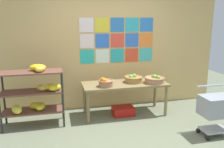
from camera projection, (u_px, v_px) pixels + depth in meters
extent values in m
plane|color=#6D745B|center=(129.00, 142.00, 3.78)|extent=(9.30, 9.30, 0.00)
cube|color=tan|center=(107.00, 43.00, 5.05)|extent=(5.04, 0.06, 2.82)
cube|color=silver|center=(86.00, 25.00, 4.84)|extent=(0.29, 0.01, 0.29)
cube|color=yellow|center=(102.00, 25.00, 4.91)|extent=(0.29, 0.01, 0.29)
cube|color=#2C6FB9|center=(117.00, 25.00, 4.99)|extent=(0.29, 0.01, 0.29)
cube|color=#2FA9BB|center=(132.00, 25.00, 5.06)|extent=(0.29, 0.01, 0.29)
cube|color=blue|center=(147.00, 25.00, 5.13)|extent=(0.29, 0.01, 0.29)
cube|color=silver|center=(87.00, 41.00, 4.91)|extent=(0.29, 0.01, 0.29)
cube|color=blue|center=(102.00, 41.00, 4.99)|extent=(0.29, 0.01, 0.29)
cube|color=#E54637|center=(117.00, 40.00, 5.06)|extent=(0.29, 0.01, 0.29)
cube|color=blue|center=(132.00, 40.00, 5.13)|extent=(0.29, 0.01, 0.29)
cube|color=orange|center=(146.00, 40.00, 5.21)|extent=(0.29, 0.01, 0.29)
cube|color=#27B7A9|center=(87.00, 57.00, 4.99)|extent=(0.29, 0.01, 0.29)
cube|color=silver|center=(102.00, 56.00, 5.06)|extent=(0.29, 0.01, 0.29)
cube|color=teal|center=(117.00, 56.00, 5.13)|extent=(0.29, 0.01, 0.29)
cube|color=#D54729|center=(132.00, 55.00, 5.21)|extent=(0.29, 0.01, 0.29)
cube|color=#40B6B2|center=(146.00, 55.00, 5.28)|extent=(0.29, 0.01, 0.29)
cylinder|color=#272624|center=(63.00, 100.00, 4.20)|extent=(0.04, 0.04, 1.01)
cylinder|color=#272624|center=(4.00, 98.00, 4.34)|extent=(0.04, 0.04, 1.01)
cylinder|color=#272624|center=(62.00, 94.00, 4.57)|extent=(0.04, 0.04, 1.01)
cube|color=brown|center=(34.00, 111.00, 4.32)|extent=(1.08, 0.43, 0.03)
ellipsoid|color=yellow|center=(40.00, 106.00, 4.32)|extent=(0.21, 0.30, 0.13)
ellipsoid|color=yellow|center=(36.00, 106.00, 4.34)|extent=(0.26, 0.20, 0.13)
ellipsoid|color=yellow|center=(38.00, 106.00, 4.38)|extent=(0.29, 0.21, 0.11)
ellipsoid|color=yellow|center=(17.00, 110.00, 4.14)|extent=(0.26, 0.31, 0.14)
cube|color=brown|center=(32.00, 92.00, 4.24)|extent=(1.08, 0.43, 0.02)
ellipsoid|color=yellow|center=(50.00, 87.00, 4.26)|extent=(0.21, 0.15, 0.13)
ellipsoid|color=yellow|center=(55.00, 87.00, 4.24)|extent=(0.31, 0.30, 0.12)
ellipsoid|color=gold|center=(41.00, 88.00, 4.23)|extent=(0.24, 0.24, 0.11)
cube|color=brown|center=(31.00, 72.00, 4.16)|extent=(1.08, 0.43, 0.02)
ellipsoid|color=yellow|center=(40.00, 69.00, 4.10)|extent=(0.22, 0.26, 0.12)
ellipsoid|color=yellow|center=(38.00, 67.00, 4.20)|extent=(0.32, 0.22, 0.12)
cube|color=olive|center=(125.00, 84.00, 4.75)|extent=(1.68, 0.67, 0.04)
cylinder|color=olive|center=(88.00, 108.00, 4.39)|extent=(0.06, 0.06, 0.62)
cylinder|color=olive|center=(166.00, 101.00, 4.74)|extent=(0.06, 0.06, 0.62)
cylinder|color=olive|center=(85.00, 98.00, 4.91)|extent=(0.06, 0.06, 0.62)
cylinder|color=olive|center=(155.00, 93.00, 5.26)|extent=(0.06, 0.06, 0.62)
cylinder|color=#A4763F|center=(133.00, 80.00, 4.80)|extent=(0.34, 0.34, 0.11)
torus|color=#AB7D3E|center=(133.00, 77.00, 4.79)|extent=(0.37, 0.37, 0.02)
sphere|color=#72BD43|center=(130.00, 76.00, 4.78)|extent=(0.07, 0.07, 0.07)
sphere|color=#7ABD44|center=(132.00, 77.00, 4.78)|extent=(0.08, 0.08, 0.08)
sphere|color=#79C135|center=(134.00, 76.00, 4.79)|extent=(0.09, 0.09, 0.09)
cylinder|color=#AF7E56|center=(154.00, 80.00, 4.75)|extent=(0.37, 0.37, 0.11)
torus|color=#B07D51|center=(154.00, 78.00, 4.74)|extent=(0.40, 0.40, 0.03)
sphere|color=#76B63E|center=(155.00, 77.00, 4.73)|extent=(0.09, 0.09, 0.09)
sphere|color=#7AB639|center=(153.00, 77.00, 4.80)|extent=(0.08, 0.08, 0.08)
sphere|color=#7DB238|center=(158.00, 78.00, 4.68)|extent=(0.08, 0.08, 0.08)
cylinder|color=#A7734C|center=(106.00, 84.00, 4.50)|extent=(0.26, 0.26, 0.11)
torus|color=#AA6E49|center=(106.00, 81.00, 4.49)|extent=(0.29, 0.29, 0.03)
sphere|color=orange|center=(102.00, 80.00, 4.48)|extent=(0.09, 0.09, 0.09)
sphere|color=orange|center=(104.00, 80.00, 4.46)|extent=(0.09, 0.09, 0.09)
sphere|color=orange|center=(105.00, 81.00, 4.46)|extent=(0.08, 0.08, 0.08)
cube|color=red|center=(123.00, 111.00, 4.84)|extent=(0.43, 0.31, 0.17)
sphere|color=black|center=(208.00, 138.00, 3.83)|extent=(0.08, 0.08, 0.08)
sphere|color=black|center=(198.00, 130.00, 4.08)|extent=(0.08, 0.08, 0.08)
sphere|color=black|center=(219.00, 128.00, 4.18)|extent=(0.08, 0.08, 0.08)
cube|color=#A5A8AD|center=(214.00, 129.00, 3.99)|extent=(0.44, 0.29, 0.03)
cube|color=#999FA7|center=(217.00, 106.00, 3.89)|extent=(0.52, 0.37, 0.33)
cylinder|color=#999FA7|center=(210.00, 86.00, 4.03)|extent=(0.49, 0.03, 0.03)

